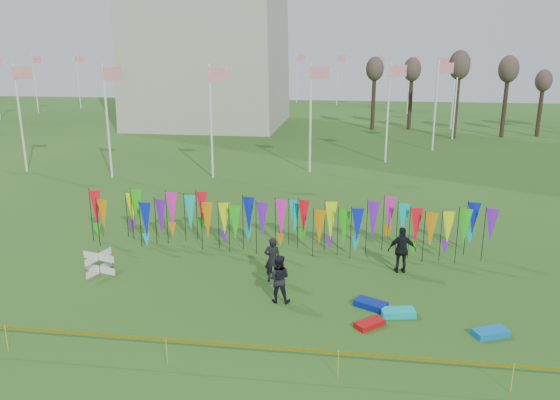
# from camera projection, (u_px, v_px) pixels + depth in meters

# --- Properties ---
(ground) EXTENTS (160.00, 160.00, 0.00)m
(ground) POSITION_uv_depth(u_px,v_px,m) (248.00, 326.00, 18.49)
(ground) COLOR #234A15
(ground) RESTS_ON ground
(flagpole_ring) EXTENTS (57.40, 56.16, 8.00)m
(flagpole_ring) POSITION_uv_depth(u_px,v_px,m) (211.00, 91.00, 65.01)
(flagpole_ring) COLOR silver
(flagpole_ring) RESTS_ON ground
(banner_row) EXTENTS (18.64, 0.64, 2.41)m
(banner_row) POSITION_uv_depth(u_px,v_px,m) (284.00, 218.00, 25.02)
(banner_row) COLOR black
(banner_row) RESTS_ON ground
(caution_tape_near) EXTENTS (26.00, 0.02, 0.90)m
(caution_tape_near) POSITION_uv_depth(u_px,v_px,m) (222.00, 345.00, 15.85)
(caution_tape_near) COLOR #DEB404
(caution_tape_near) RESTS_ON ground
(box_kite) EXTENTS (0.81, 0.81, 0.90)m
(box_kite) POSITION_uv_depth(u_px,v_px,m) (99.00, 263.00, 22.69)
(box_kite) COLOR #B7100D
(box_kite) RESTS_ON ground
(person_left) EXTENTS (0.70, 0.53, 1.87)m
(person_left) POSITION_uv_depth(u_px,v_px,m) (273.00, 260.00, 21.77)
(person_left) COLOR black
(person_left) RESTS_ON ground
(person_mid) EXTENTS (0.89, 0.56, 1.83)m
(person_mid) POSITION_uv_depth(u_px,v_px,m) (279.00, 279.00, 20.04)
(person_mid) COLOR black
(person_mid) RESTS_ON ground
(person_right) EXTENTS (1.22, 0.77, 1.98)m
(person_right) POSITION_uv_depth(u_px,v_px,m) (402.00, 250.00, 22.64)
(person_right) COLOR black
(person_right) RESTS_ON ground
(kite_bag_turquoise) EXTENTS (1.26, 0.79, 0.23)m
(kite_bag_turquoise) POSITION_uv_depth(u_px,v_px,m) (398.00, 313.00, 19.19)
(kite_bag_turquoise) COLOR #0CBDBF
(kite_bag_turquoise) RESTS_ON ground
(kite_bag_blue) EXTENTS (1.29, 1.06, 0.24)m
(kite_bag_blue) POSITION_uv_depth(u_px,v_px,m) (371.00, 304.00, 19.79)
(kite_bag_blue) COLOR #091F93
(kite_bag_blue) RESTS_ON ground
(kite_bag_red) EXTENTS (1.11, 1.06, 0.19)m
(kite_bag_red) POSITION_uv_depth(u_px,v_px,m) (370.00, 324.00, 18.45)
(kite_bag_red) COLOR red
(kite_bag_red) RESTS_ON ground
(kite_bag_teal) EXTENTS (1.27, 0.95, 0.22)m
(kite_bag_teal) POSITION_uv_depth(u_px,v_px,m) (490.00, 333.00, 17.85)
(kite_bag_teal) COLOR blue
(kite_bag_teal) RESTS_ON ground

